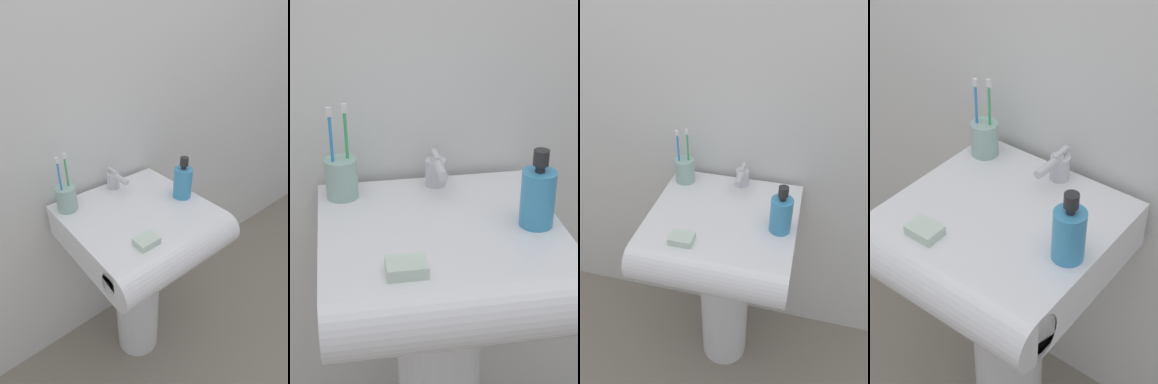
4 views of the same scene
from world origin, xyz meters
The scene contains 6 objects.
wall_back centered at (0.00, 0.27, 1.20)m, with size 5.00×0.05×2.40m, color silver.
sink_basin centered at (0.00, -0.05, 0.73)m, with size 0.51×0.52×0.13m.
faucet centered at (0.02, 0.17, 0.84)m, with size 0.05×0.13×0.08m.
toothbrush_cup centered at (-0.20, 0.16, 0.85)m, with size 0.07×0.07×0.22m.
soap_bottle centered at (0.20, -0.04, 0.86)m, with size 0.07×0.07×0.17m.
bar_soap centered at (-0.09, -0.18, 0.81)m, with size 0.07×0.06×0.02m, color silver.
Camera 2 is at (-0.20, -1.07, 1.40)m, focal length 55.00 mm.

